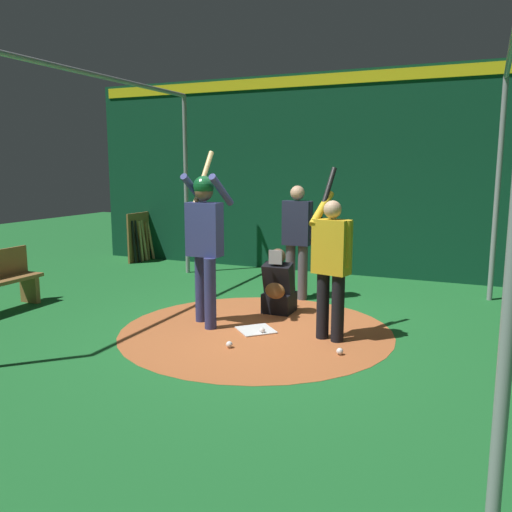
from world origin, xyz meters
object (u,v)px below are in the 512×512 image
(umpire, at_px, (297,236))
(bat_rack, at_px, (145,237))
(catcher, at_px, (278,288))
(baseball_2, at_px, (340,351))
(home_plate, at_px, (256,330))
(visitor, at_px, (331,260))
(baseball_1, at_px, (262,330))
(batter, at_px, (205,234))
(baseball_0, at_px, (229,344))

(umpire, bearing_deg, bat_rack, -115.64)
(catcher, xyz_separation_m, baseball_2, (1.31, 1.22, -0.31))
(catcher, relative_size, umpire, 0.52)
(home_plate, height_order, umpire, umpire)
(visitor, xyz_separation_m, baseball_1, (0.12, -0.82, -0.91))
(catcher, xyz_separation_m, visitor, (0.84, 0.98, 0.60))
(home_plate, distance_m, batter, 1.37)
(baseball_2, bearing_deg, catcher, -137.03)
(umpire, bearing_deg, visitor, 30.75)
(umpire, height_order, baseball_1, umpire)
(baseball_1, bearing_deg, bat_rack, -131.12)
(baseball_1, bearing_deg, baseball_2, 72.02)
(home_plate, bearing_deg, visitor, 92.56)
(batter, relative_size, baseball_2, 30.17)
(baseball_1, bearing_deg, home_plate, -125.54)
(batter, xyz_separation_m, bat_rack, (-3.76, -3.57, -0.69))
(bat_rack, xyz_separation_m, baseball_2, (4.18, 5.46, -0.45))
(umpire, height_order, bat_rack, umpire)
(batter, relative_size, baseball_1, 30.17)
(catcher, relative_size, baseball_2, 12.36)
(visitor, distance_m, baseball_1, 1.23)
(visitor, distance_m, bat_rack, 6.42)
(batter, relative_size, visitor, 1.10)
(catcher, relative_size, visitor, 0.45)
(umpire, relative_size, visitor, 0.86)
(home_plate, bearing_deg, baseball_2, 70.06)
(home_plate, height_order, bat_rack, bat_rack)
(catcher, bearing_deg, bat_rack, -124.11)
(visitor, distance_m, baseball_2, 1.06)
(baseball_0, height_order, baseball_1, same)
(baseball_0, bearing_deg, baseball_2, 102.97)
(baseball_1, distance_m, baseball_2, 1.12)
(batter, distance_m, baseball_0, 1.50)
(batter, bearing_deg, catcher, 143.50)
(batter, xyz_separation_m, visitor, (-0.05, 1.64, -0.23))
(catcher, bearing_deg, baseball_0, 0.63)
(umpire, bearing_deg, batter, -19.86)
(visitor, bearing_deg, batter, -74.42)
(umpire, distance_m, baseball_2, 2.67)
(baseball_0, xyz_separation_m, baseball_2, (-0.28, 1.20, 0.00))
(home_plate, distance_m, baseball_0, 0.71)
(batter, bearing_deg, baseball_1, 85.00)
(visitor, xyz_separation_m, baseball_2, (0.47, 0.25, -0.91))
(baseball_0, relative_size, baseball_2, 1.00)
(catcher, bearing_deg, umpire, -177.89)
(visitor, bearing_deg, baseball_0, -38.30)
(baseball_0, bearing_deg, baseball_1, 167.36)
(bat_rack, bearing_deg, baseball_0, 43.65)
(home_plate, bearing_deg, baseball_0, -1.93)
(umpire, relative_size, baseball_1, 23.61)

